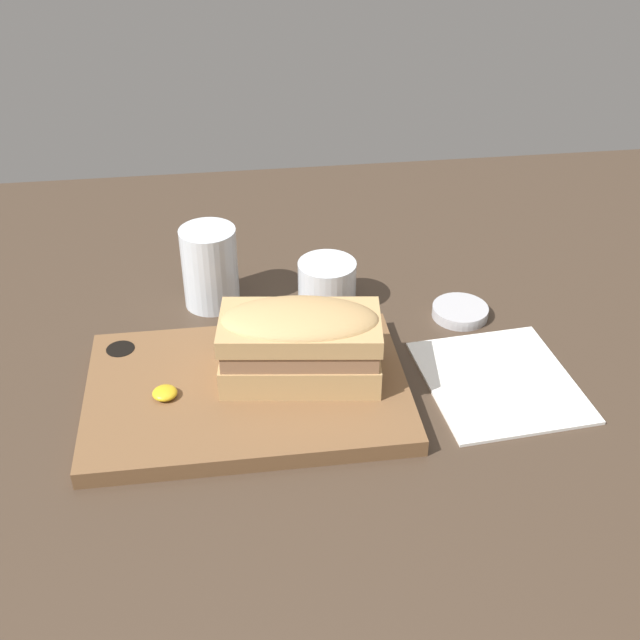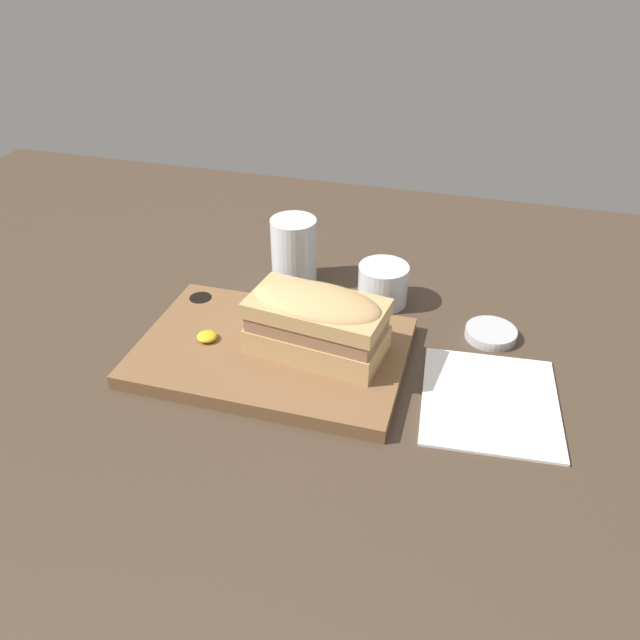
# 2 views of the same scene
# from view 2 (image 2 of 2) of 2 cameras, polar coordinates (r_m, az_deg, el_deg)

# --- Properties ---
(dining_table) EXTENTS (1.88, 1.21, 0.02)m
(dining_table) POSITION_cam_2_polar(r_m,az_deg,el_deg) (0.92, -2.36, -2.22)
(dining_table) COLOR #423326
(dining_table) RESTS_ON ground
(serving_board) EXTENTS (0.37, 0.25, 0.02)m
(serving_board) POSITION_cam_2_polar(r_m,az_deg,el_deg) (0.87, -4.43, -2.88)
(serving_board) COLOR brown
(serving_board) RESTS_ON dining_table
(sandwich) EXTENTS (0.19, 0.12, 0.09)m
(sandwich) POSITION_cam_2_polar(r_m,az_deg,el_deg) (0.82, -0.28, 0.01)
(sandwich) COLOR tan
(sandwich) RESTS_ON serving_board
(mustard_dollop) EXTENTS (0.03, 0.03, 0.01)m
(mustard_dollop) POSITION_cam_2_polar(r_m,az_deg,el_deg) (0.88, -10.30, -1.50)
(mustard_dollop) COLOR gold
(mustard_dollop) RESTS_ON serving_board
(water_glass) EXTENTS (0.07, 0.07, 0.11)m
(water_glass) POSITION_cam_2_polar(r_m,az_deg,el_deg) (1.03, -2.39, 5.94)
(water_glass) COLOR silver
(water_glass) RESTS_ON dining_table
(wine_glass) EXTENTS (0.08, 0.08, 0.06)m
(wine_glass) POSITION_cam_2_polar(r_m,az_deg,el_deg) (0.98, 5.76, 3.13)
(wine_glass) COLOR silver
(wine_glass) RESTS_ON dining_table
(napkin) EXTENTS (0.19, 0.21, 0.00)m
(napkin) POSITION_cam_2_polar(r_m,az_deg,el_deg) (0.83, 15.26, -7.13)
(napkin) COLOR white
(napkin) RESTS_ON dining_table
(condiment_dish) EXTENTS (0.07, 0.07, 0.01)m
(condiment_dish) POSITION_cam_2_polar(r_m,az_deg,el_deg) (0.94, 15.35, -1.19)
(condiment_dish) COLOR #B2B2B7
(condiment_dish) RESTS_ON dining_table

